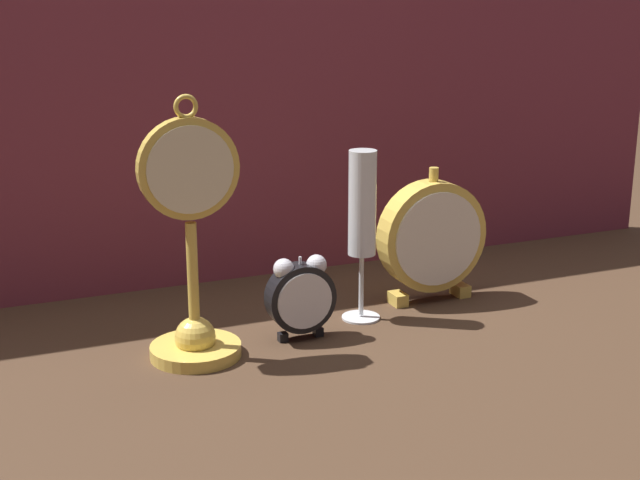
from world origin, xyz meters
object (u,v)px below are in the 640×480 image
(alarm_clock_twin_bell, at_px, (301,294))
(mantel_clock_silver, at_px, (432,237))
(champagne_flute, at_px, (362,216))
(pocket_watch_on_stand, at_px, (192,264))

(alarm_clock_twin_bell, bearing_deg, mantel_clock_silver, 15.79)
(champagne_flute, bearing_deg, alarm_clock_twin_bell, -160.50)
(pocket_watch_on_stand, bearing_deg, champagne_flute, 9.25)
(pocket_watch_on_stand, distance_m, alarm_clock_twin_bell, 0.16)
(pocket_watch_on_stand, height_order, champagne_flute, pocket_watch_on_stand)
(mantel_clock_silver, bearing_deg, champagne_flute, -167.41)
(alarm_clock_twin_bell, bearing_deg, pocket_watch_on_stand, -178.74)
(pocket_watch_on_stand, xyz_separation_m, champagne_flute, (0.25, 0.04, 0.03))
(mantel_clock_silver, distance_m, champagne_flute, 0.14)
(alarm_clock_twin_bell, height_order, champagne_flute, champagne_flute)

